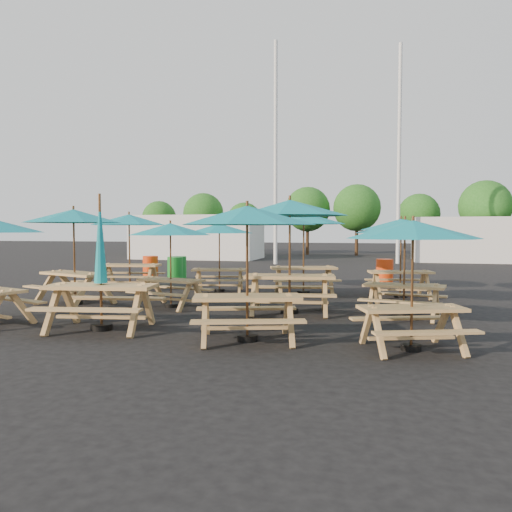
% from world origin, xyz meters
% --- Properties ---
extents(ground, '(120.00, 120.00, 0.00)m').
position_xyz_m(ground, '(0.00, 0.00, 0.00)').
color(ground, black).
rests_on(ground, ground).
extents(picnic_unit_1, '(3.09, 3.09, 2.40)m').
position_xyz_m(picnic_unit_1, '(-3.89, -1.68, 2.10)').
color(picnic_unit_1, '#A58149').
rests_on(picnic_unit_1, ground).
extents(picnic_unit_2, '(2.73, 2.73, 2.37)m').
position_xyz_m(picnic_unit_2, '(-4.06, 1.47, 2.07)').
color(picnic_unit_2, '#A58149').
rests_on(picnic_unit_2, ground).
extents(picnic_unit_3, '(2.23, 2.02, 2.53)m').
position_xyz_m(picnic_unit_3, '(-1.51, -4.39, 1.04)').
color(picnic_unit_3, '#A58149').
rests_on(picnic_unit_3, ground).
extents(picnic_unit_4, '(2.50, 2.50, 2.04)m').
position_xyz_m(picnic_unit_4, '(-1.36, -1.54, 1.79)').
color(picnic_unit_4, '#A58149').
rests_on(picnic_unit_4, ground).
extents(picnic_unit_5, '(2.47, 2.47, 2.07)m').
position_xyz_m(picnic_unit_5, '(-1.16, 1.62, 1.82)').
color(picnic_unit_5, '#A58149').
rests_on(picnic_unit_5, ground).
extents(picnic_unit_6, '(2.86, 2.86, 2.29)m').
position_xyz_m(picnic_unit_6, '(1.36, -4.62, 2.00)').
color(picnic_unit_6, '#A58149').
rests_on(picnic_unit_6, ground).
extents(picnic_unit_7, '(2.90, 2.90, 2.56)m').
position_xyz_m(picnic_unit_7, '(1.56, -1.68, 2.24)').
color(picnic_unit_7, '#A58149').
rests_on(picnic_unit_7, ground).
extents(picnic_unit_8, '(3.01, 3.01, 2.38)m').
position_xyz_m(picnic_unit_8, '(1.38, 1.64, 2.09)').
color(picnic_unit_8, '#A58149').
rests_on(picnic_unit_8, ground).
extents(picnic_unit_9, '(2.60, 2.60, 2.03)m').
position_xyz_m(picnic_unit_9, '(4.00, -4.65, 1.78)').
color(picnic_unit_9, '#A58149').
rests_on(picnic_unit_9, ground).
extents(picnic_unit_10, '(2.50, 2.50, 2.10)m').
position_xyz_m(picnic_unit_10, '(4.02, -1.64, 1.84)').
color(picnic_unit_10, '#A58149').
rests_on(picnic_unit_10, ground).
extents(picnic_unit_11, '(2.58, 2.58, 2.19)m').
position_xyz_m(picnic_unit_11, '(4.08, 1.62, 1.91)').
color(picnic_unit_11, '#A58149').
rests_on(picnic_unit_11, ground).
extents(waste_bin_0, '(0.56, 0.56, 0.90)m').
position_xyz_m(waste_bin_0, '(-4.72, 4.30, 0.45)').
color(waste_bin_0, '#EC3C0D').
rests_on(waste_bin_0, ground).
extents(waste_bin_1, '(0.56, 0.56, 0.90)m').
position_xyz_m(waste_bin_1, '(-3.58, 3.94, 0.45)').
color(waste_bin_1, '#188527').
rests_on(waste_bin_1, ground).
extents(waste_bin_2, '(0.56, 0.56, 0.90)m').
position_xyz_m(waste_bin_2, '(-3.62, 4.36, 0.45)').
color(waste_bin_2, '#188527').
rests_on(waste_bin_2, ground).
extents(waste_bin_3, '(0.56, 0.56, 0.90)m').
position_xyz_m(waste_bin_3, '(3.69, 4.40, 0.45)').
color(waste_bin_3, '#EC3C0D').
rests_on(waste_bin_3, ground).
extents(mast_0, '(0.20, 0.20, 12.00)m').
position_xyz_m(mast_0, '(-2.00, 14.00, 6.00)').
color(mast_0, silver).
rests_on(mast_0, ground).
extents(mast_1, '(0.20, 0.20, 12.00)m').
position_xyz_m(mast_1, '(4.50, 16.00, 6.00)').
color(mast_1, silver).
rests_on(mast_1, ground).
extents(event_tent_0, '(8.00, 4.00, 2.80)m').
position_xyz_m(event_tent_0, '(-8.00, 18.00, 1.40)').
color(event_tent_0, silver).
rests_on(event_tent_0, ground).
extents(event_tent_1, '(7.00, 4.00, 2.60)m').
position_xyz_m(event_tent_1, '(9.00, 19.00, 1.30)').
color(event_tent_1, silver).
rests_on(event_tent_1, ground).
extents(tree_0, '(2.80, 2.80, 4.24)m').
position_xyz_m(tree_0, '(-14.07, 25.25, 2.83)').
color(tree_0, '#382314').
rests_on(tree_0, ground).
extents(tree_1, '(3.11, 3.11, 4.72)m').
position_xyz_m(tree_1, '(-9.74, 23.90, 3.15)').
color(tree_1, '#382314').
rests_on(tree_1, ground).
extents(tree_2, '(2.59, 2.59, 3.93)m').
position_xyz_m(tree_2, '(-6.39, 23.65, 2.62)').
color(tree_2, '#382314').
rests_on(tree_2, ground).
extents(tree_3, '(3.36, 3.36, 5.09)m').
position_xyz_m(tree_3, '(-1.75, 24.72, 3.41)').
color(tree_3, '#382314').
rests_on(tree_3, ground).
extents(tree_4, '(3.41, 3.41, 5.17)m').
position_xyz_m(tree_4, '(1.90, 24.26, 3.46)').
color(tree_4, '#382314').
rests_on(tree_4, ground).
extents(tree_5, '(2.94, 2.94, 4.45)m').
position_xyz_m(tree_5, '(6.22, 24.67, 2.97)').
color(tree_5, '#382314').
rests_on(tree_5, ground).
extents(tree_6, '(3.38, 3.38, 5.13)m').
position_xyz_m(tree_6, '(10.23, 22.90, 3.43)').
color(tree_6, '#382314').
rests_on(tree_6, ground).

